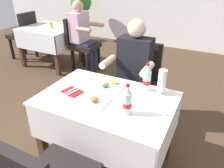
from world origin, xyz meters
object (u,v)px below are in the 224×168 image
(beer_glass_left, at_px, (162,82))
(napkin_cutlery_set, at_px, (72,92))
(cola_bottle_secondary, at_px, (147,79))
(background_patron, at_px, (82,34))
(background_dining_table, at_px, (50,37))
(background_chair_right, at_px, (81,42))
(seated_diner_far, at_px, (133,71))
(plate_near_camera, at_px, (93,101))
(chair_far_diner_seat, at_px, (138,80))
(main_dining_table, at_px, (107,115))
(plate_far_diner, at_px, (110,85))
(potted_plant_corner, at_px, (81,10))
(background_chair_left, at_px, (24,33))
(background_table_tumbler, at_px, (51,25))
(cola_bottle_primary, at_px, (127,101))

(beer_glass_left, bearing_deg, napkin_cutlery_set, -155.59)
(cola_bottle_secondary, height_order, background_patron, background_patron)
(background_dining_table, xyz_separation_m, background_chair_right, (0.70, 0.00, -0.01))
(seated_diner_far, bearing_deg, beer_glass_left, -43.98)
(plate_near_camera, relative_size, cola_bottle_secondary, 0.90)
(chair_far_diner_seat, relative_size, seated_diner_far, 0.77)
(napkin_cutlery_set, bearing_deg, main_dining_table, 10.86)
(background_patron, bearing_deg, seated_diner_far, -38.09)
(napkin_cutlery_set, bearing_deg, beer_glass_left, 24.41)
(plate_far_diner, relative_size, beer_glass_left, 1.15)
(seated_diner_far, bearing_deg, potted_plant_corner, 132.51)
(background_patron, bearing_deg, chair_far_diner_seat, -34.59)
(cola_bottle_secondary, height_order, background_chair_right, cola_bottle_secondary)
(cola_bottle_secondary, bearing_deg, napkin_cutlery_set, -150.00)
(main_dining_table, xyz_separation_m, napkin_cutlery_set, (-0.31, -0.06, 0.18))
(background_chair_left, bearing_deg, chair_far_diner_seat, -18.81)
(plate_far_diner, distance_m, background_table_tumbler, 2.52)
(seated_diner_far, height_order, beer_glass_left, seated_diner_far)
(chair_far_diner_seat, bearing_deg, main_dining_table, -90.00)
(main_dining_table, bearing_deg, cola_bottle_primary, -29.14)
(cola_bottle_secondary, bearing_deg, potted_plant_corner, 131.73)
(main_dining_table, xyz_separation_m, background_dining_table, (-2.16, 1.75, -0.00))
(plate_near_camera, bearing_deg, cola_bottle_primary, -3.69)
(plate_near_camera, bearing_deg, plate_far_diner, 90.67)
(beer_glass_left, relative_size, background_dining_table, 0.23)
(beer_glass_left, bearing_deg, cola_bottle_primary, -110.51)
(main_dining_table, relative_size, background_chair_right, 1.15)
(plate_far_diner, bearing_deg, background_table_tumbler, 142.74)
(background_chair_left, bearing_deg, cola_bottle_secondary, -25.41)
(plate_near_camera, height_order, background_table_tumbler, background_table_tumbler)
(background_chair_right, bearing_deg, napkin_cutlery_set, -57.46)
(background_chair_left, height_order, background_patron, background_patron)
(background_dining_table, distance_m, background_patron, 0.76)
(background_table_tumbler, bearing_deg, background_dining_table, 157.49)
(main_dining_table, height_order, cola_bottle_primary, cola_bottle_primary)
(plate_far_diner, relative_size, cola_bottle_secondary, 1.01)
(plate_far_diner, xyz_separation_m, cola_bottle_primary, (0.30, -0.32, 0.10))
(chair_far_diner_seat, relative_size, potted_plant_corner, 0.78)
(plate_near_camera, relative_size, cola_bottle_primary, 0.94)
(plate_far_diner, xyz_separation_m, napkin_cutlery_set, (-0.25, -0.24, -0.01))
(beer_glass_left, bearing_deg, chair_far_diner_seat, 127.11)
(main_dining_table, relative_size, cola_bottle_secondary, 4.34)
(background_patron, bearing_deg, background_chair_right, -180.00)
(seated_diner_far, xyz_separation_m, background_patron, (-1.38, 1.08, 0.00))
(main_dining_table, relative_size, chair_far_diner_seat, 1.15)
(plate_far_diner, bearing_deg, seated_diner_far, 86.34)
(main_dining_table, xyz_separation_m, plate_far_diner, (-0.06, 0.18, 0.19))
(plate_near_camera, height_order, background_dining_table, plate_near_camera)
(plate_far_diner, bearing_deg, cola_bottle_secondary, 14.81)
(main_dining_table, relative_size, background_patron, 0.89)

